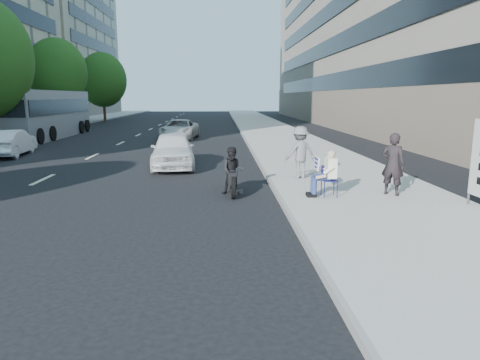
{
  "coord_description": "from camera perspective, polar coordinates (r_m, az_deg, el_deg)",
  "views": [
    {
      "loc": [
        -0.2,
        -7.15,
        2.89
      ],
      "look_at": [
        0.25,
        2.56,
        0.99
      ],
      "focal_mm": 32.0,
      "sensor_mm": 36.0,
      "label": 1
    }
  ],
  "objects": [
    {
      "name": "ground",
      "position": [
        7.72,
        -1.0,
        -10.93
      ],
      "size": [
        160.0,
        160.0,
        0.0
      ],
      "primitive_type": "plane",
      "color": "black",
      "rests_on": "ground"
    },
    {
      "name": "near_sidewalk",
      "position": [
        27.62,
        6.16,
        5.15
      ],
      "size": [
        5.0,
        120.0,
        0.15
      ],
      "primitive_type": "cube",
      "color": "#A4A19A",
      "rests_on": "ground"
    },
    {
      "name": "far_bldg_north",
      "position": [
        76.12,
        -27.11,
        18.29
      ],
      "size": [
        22.0,
        28.0,
        28.0
      ],
      "primitive_type": "cube",
      "color": "#BBB18C",
      "rests_on": "ground"
    },
    {
      "name": "near_building",
      "position": [
        43.35,
        22.15,
        19.73
      ],
      "size": [
        14.0,
        70.0,
        20.0
      ],
      "primitive_type": "cube",
      "color": "gray",
      "rests_on": "ground"
    },
    {
      "name": "tree_far_d",
      "position": [
        39.58,
        -23.2,
        13.09
      ],
      "size": [
        4.8,
        4.8,
        7.65
      ],
      "color": "#382616",
      "rests_on": "ground"
    },
    {
      "name": "tree_far_e",
      "position": [
        52.94,
        -17.84,
        12.59
      ],
      "size": [
        5.4,
        5.4,
        7.89
      ],
      "color": "#382616",
      "rests_on": "ground"
    },
    {
      "name": "seated_protester",
      "position": [
        12.07,
        11.35,
        1.23
      ],
      "size": [
        0.83,
        1.12,
        1.31
      ],
      "color": "navy",
      "rests_on": "near_sidewalk"
    },
    {
      "name": "jogger",
      "position": [
        14.63,
        8.01,
        3.65
      ],
      "size": [
        1.28,
        0.97,
        1.76
      ],
      "primitive_type": "imported",
      "rotation": [
        0.0,
        0.0,
        3.45
      ],
      "color": "slate",
      "rests_on": "near_sidewalk"
    },
    {
      "name": "pedestrian_woman",
      "position": [
        12.74,
        19.72,
        2.02
      ],
      "size": [
        0.76,
        0.73,
        1.76
      ],
      "primitive_type": "imported",
      "rotation": [
        0.0,
        0.0,
        2.46
      ],
      "color": "black",
      "rests_on": "near_sidewalk"
    },
    {
      "name": "white_sedan_near",
      "position": [
        17.94,
        -8.93,
        4.01
      ],
      "size": [
        2.09,
        4.41,
        1.46
      ],
      "primitive_type": "imported",
      "rotation": [
        0.0,
        0.0,
        0.09
      ],
      "color": "white",
      "rests_on": "ground"
    },
    {
      "name": "white_sedan_mid",
      "position": [
        24.01,
        -28.31,
        4.39
      ],
      "size": [
        1.81,
        4.07,
        1.3
      ],
      "primitive_type": "imported",
      "rotation": [
        0.0,
        0.0,
        3.26
      ],
      "color": "white",
      "rests_on": "ground"
    },
    {
      "name": "white_sedan_far",
      "position": [
        29.94,
        -8.08,
        6.71
      ],
      "size": [
        2.62,
        5.01,
        1.35
      ],
      "primitive_type": "imported",
      "rotation": [
        0.0,
        0.0,
        -0.08
      ],
      "color": "silver",
      "rests_on": "ground"
    },
    {
      "name": "motorcycle",
      "position": [
        12.8,
        -0.94,
        0.92
      ],
      "size": [
        0.72,
        2.05,
        1.42
      ],
      "rotation": [
        0.0,
        0.0,
        -0.05
      ],
      "color": "black",
      "rests_on": "ground"
    },
    {
      "name": "bus",
      "position": [
        33.6,
        -24.42,
        7.95
      ],
      "size": [
        2.76,
        12.07,
        3.3
      ],
      "rotation": [
        0.0,
        0.0,
        0.01
      ],
      "color": "slate",
      "rests_on": "ground"
    }
  ]
}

